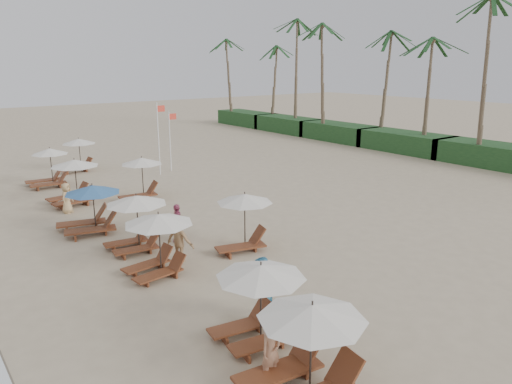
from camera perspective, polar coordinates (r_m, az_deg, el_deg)
ground at (r=17.22m, az=13.10°, el=-10.00°), size 160.00×160.00×0.00m
shrub_hedge at (r=42.45m, az=17.32°, el=5.69°), size 3.20×53.00×1.60m
palm_row at (r=42.51m, az=17.21°, el=18.06°), size 7.00×52.00×12.30m
lounger_station_0 at (r=11.13m, az=5.49°, el=-18.36°), size 2.86×2.46×2.11m
lounger_station_1 at (r=12.87m, az=-0.03°, el=-12.52°), size 2.53×2.40×2.12m
lounger_station_2 at (r=17.00m, az=-11.86°, el=-5.65°), size 2.51×2.40×2.19m
lounger_station_3 at (r=19.38m, az=-14.32°, el=-3.20°), size 2.50×2.38×2.21m
lounger_station_4 at (r=22.15m, az=-19.30°, el=-1.96°), size 2.82×2.52×2.07m
lounger_station_5 at (r=26.87m, az=-21.04°, el=1.12°), size 2.76×2.45×2.34m
lounger_station_6 at (r=31.35m, az=-23.55°, el=2.49°), size 2.60×2.12×2.29m
inland_station_0 at (r=18.80m, az=-1.56°, el=-2.94°), size 2.72×2.24×2.22m
inland_station_1 at (r=26.75m, az=-13.62°, el=2.00°), size 2.76×2.24×2.22m
inland_station_2 at (r=34.89m, az=-20.46°, el=4.42°), size 2.77×2.24×2.22m
beachgoer_near at (r=11.65m, az=1.78°, el=-18.23°), size 0.60×0.42×1.55m
beachgoer_mid_a at (r=13.98m, az=0.60°, el=-11.42°), size 1.16×1.10×1.89m
beachgoer_mid_b at (r=18.07m, az=-9.02°, el=-5.47°), size 1.11×1.34×1.80m
beachgoer_far_a at (r=20.12m, az=-9.31°, el=-3.63°), size 0.79×1.02×1.61m
beachgoer_far_b at (r=25.39m, az=-21.52°, el=-0.67°), size 0.88×0.86×1.53m
flag_pole_near at (r=32.20m, az=-11.46°, el=6.59°), size 0.60×0.08×4.75m
flag_pole_far at (r=33.33m, az=-10.13°, el=6.36°), size 0.59×0.08×4.11m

